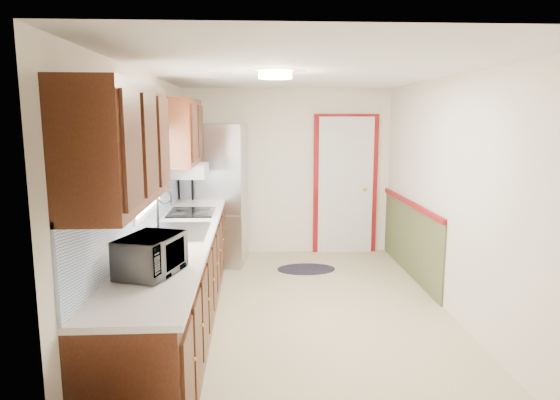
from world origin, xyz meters
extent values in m
cube|color=tan|center=(0.00, 0.00, 0.00)|extent=(3.20, 5.20, 0.12)
cube|color=white|center=(0.00, 0.00, 2.40)|extent=(3.20, 5.20, 0.12)
cube|color=white|center=(0.00, 2.50, 1.20)|extent=(3.20, 0.10, 2.40)
cube|color=white|center=(0.00, -2.50, 1.20)|extent=(3.20, 0.10, 2.40)
cube|color=white|center=(-1.50, 0.00, 1.20)|extent=(0.10, 5.20, 2.40)
cube|color=white|center=(1.50, 0.00, 1.20)|extent=(0.10, 5.20, 2.40)
cube|color=#3A190D|center=(-1.20, -0.30, 0.45)|extent=(0.60, 4.00, 0.90)
cube|color=white|center=(-1.19, -0.30, 0.92)|extent=(0.63, 4.00, 0.04)
cube|color=#5F8FE7|center=(-1.49, -0.30, 1.22)|extent=(0.02, 4.00, 0.55)
cube|color=#3A190D|center=(-1.32, -1.60, 1.83)|extent=(0.35, 1.40, 0.75)
cube|color=#3A190D|center=(-1.32, 1.10, 1.83)|extent=(0.35, 1.20, 0.75)
cube|color=white|center=(-1.49, -0.20, 1.62)|extent=(0.02, 1.00, 0.90)
cube|color=#BF5823|center=(-1.44, -0.20, 1.97)|extent=(0.05, 1.12, 0.24)
cube|color=#B7B7BC|center=(-1.19, -0.20, 0.95)|extent=(0.52, 0.82, 0.02)
cube|color=white|center=(-1.27, 1.15, 1.38)|extent=(0.45, 0.60, 0.15)
cube|color=maroon|center=(0.85, 2.47, 1.00)|extent=(0.94, 0.05, 2.08)
cube|color=white|center=(0.85, 2.44, 1.00)|extent=(0.80, 0.04, 2.00)
cube|color=#49512D|center=(1.49, 1.35, 0.45)|extent=(0.02, 2.30, 0.90)
cube|color=maroon|center=(1.48, 1.35, 0.92)|extent=(0.04, 2.30, 0.06)
cylinder|color=#FFD88C|center=(-0.30, -0.20, 2.36)|extent=(0.30, 0.30, 0.06)
imported|color=white|center=(-1.20, -1.43, 1.10)|extent=(0.40, 0.54, 0.33)
cube|color=#B7B7BC|center=(-1.02, 2.05, 0.95)|extent=(0.87, 0.83, 1.91)
cylinder|color=black|center=(-1.28, 1.64, 0.86)|extent=(0.02, 0.02, 1.33)
ellipsoid|color=black|center=(0.19, 1.60, 0.01)|extent=(0.78, 0.51, 0.01)
cube|color=black|center=(-1.19, 0.75, 0.95)|extent=(0.49, 0.59, 0.02)
camera|label=1|loc=(-0.51, -4.73, 1.99)|focal=32.00mm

